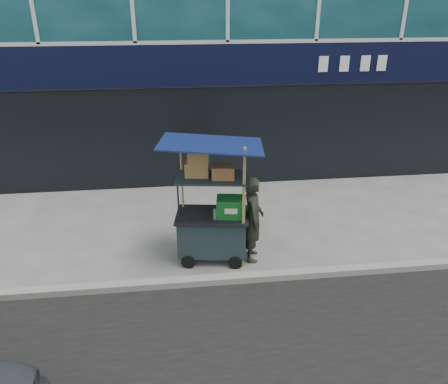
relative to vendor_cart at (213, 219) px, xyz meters
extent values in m
plane|color=#63625E|center=(0.66, -0.58, -0.79)|extent=(80.00, 80.00, 0.00)
cube|color=gray|center=(0.66, -0.78, -0.73)|extent=(80.00, 0.18, 0.12)
cube|color=black|center=(0.66, 3.28, 2.11)|extent=(15.68, 0.06, 0.90)
cube|color=black|center=(0.66, 3.32, 0.41)|extent=(15.68, 0.04, 2.40)
cube|color=#1A272C|center=(-0.02, 0.01, -0.30)|extent=(1.26, 0.85, 0.69)
cylinder|color=black|center=(-0.47, -0.29, -0.67)|extent=(0.24, 0.08, 0.24)
cylinder|color=black|center=(0.34, -0.41, -0.67)|extent=(0.24, 0.08, 0.24)
cube|color=black|center=(-0.02, 0.01, 0.06)|extent=(1.35, 0.93, 0.04)
cylinder|color=black|center=(-0.59, -0.21, 0.41)|extent=(0.03, 0.03, 0.73)
cylinder|color=black|center=(0.48, -0.36, 0.41)|extent=(0.03, 0.03, 0.73)
cylinder|color=black|center=(-0.51, 0.38, 0.41)|extent=(0.03, 0.03, 0.73)
cylinder|color=black|center=(0.56, 0.22, 0.41)|extent=(0.03, 0.03, 0.73)
cube|color=#1A272C|center=(-0.02, 0.01, 0.78)|extent=(1.26, 0.85, 0.03)
cylinder|color=olive|center=(0.48, -0.36, 0.31)|extent=(0.06, 0.06, 2.20)
cylinder|color=olive|center=(-0.51, 0.38, 0.26)|extent=(0.04, 0.04, 2.11)
cube|color=#0E204E|center=(-0.02, 0.01, 1.36)|extent=(1.81, 1.40, 0.19)
cube|color=#0E5C12|center=(0.30, -0.09, 0.25)|extent=(0.53, 0.41, 0.34)
cylinder|color=silver|center=(0.01, -0.19, 0.18)|extent=(0.07, 0.07, 0.20)
cylinder|color=#183FBB|center=(0.01, -0.19, 0.29)|extent=(0.04, 0.04, 0.02)
cube|color=olive|center=(-0.25, 0.09, 0.91)|extent=(0.43, 0.35, 0.24)
cube|color=olive|center=(0.17, -0.07, 0.90)|extent=(0.41, 0.32, 0.22)
cube|color=olive|center=(-0.23, 0.07, 1.13)|extent=(0.38, 0.30, 0.20)
imported|color=black|center=(0.69, -0.10, 0.00)|extent=(0.45, 0.62, 1.58)
camera|label=1|loc=(-0.60, -6.71, 3.59)|focal=35.00mm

